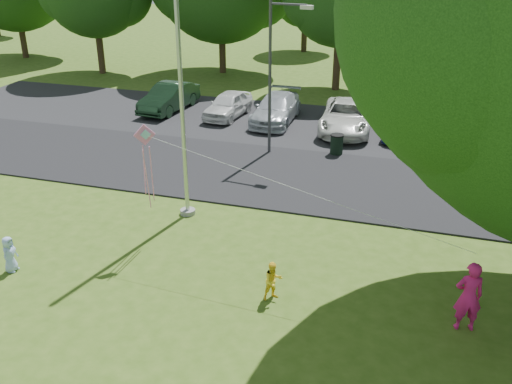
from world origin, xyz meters
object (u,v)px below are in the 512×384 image
(trash_can, at_px, (337,145))
(child_blue, at_px, (10,254))
(child_yellow, at_px, (273,281))
(flagpole, at_px, (181,92))
(woman, at_px, (469,296))
(kite, at_px, (154,152))
(street_lamp, at_px, (276,65))

(trash_can, height_order, child_blue, child_blue)
(child_yellow, xyz_separation_m, child_blue, (-7.30, -0.84, -0.00))
(flagpole, height_order, trash_can, flagpole)
(child_yellow, bearing_deg, trash_can, 49.36)
(woman, relative_size, child_blue, 1.72)
(trash_can, bearing_deg, child_blue, -121.40)
(trash_can, relative_size, child_blue, 0.86)
(child_blue, bearing_deg, kite, -57.98)
(woman, bearing_deg, street_lamp, -67.49)
(flagpole, bearing_deg, child_blue, -125.12)
(street_lamp, xyz_separation_m, trash_can, (2.52, 0.66, -3.31))
(trash_can, relative_size, woman, 0.50)
(street_lamp, height_order, trash_can, street_lamp)
(woman, distance_m, child_blue, 12.00)
(street_lamp, relative_size, trash_can, 6.94)
(flagpole, distance_m, trash_can, 8.76)
(trash_can, xyz_separation_m, woman, (4.85, -10.65, 0.45))
(flagpole, xyz_separation_m, kite, (0.08, -2.21, -1.15))
(street_lamp, height_order, child_blue, street_lamp)
(child_blue, xyz_separation_m, kite, (3.36, 2.46, 2.49))
(flagpole, bearing_deg, trash_can, 61.27)
(trash_can, height_order, child_yellow, child_yellow)
(kite, bearing_deg, street_lamp, 48.24)
(kite, bearing_deg, trash_can, 34.18)
(street_lamp, bearing_deg, trash_can, 21.16)
(child_yellow, distance_m, kite, 4.93)
(flagpole, height_order, child_blue, flagpole)
(child_blue, distance_m, kite, 4.85)
(flagpole, relative_size, kite, 1.10)
(street_lamp, distance_m, trash_can, 4.21)
(woman, relative_size, kite, 0.20)
(street_lamp, xyz_separation_m, child_blue, (-4.58, -10.98, -3.24))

